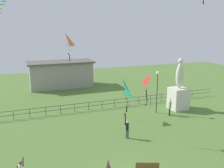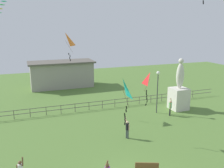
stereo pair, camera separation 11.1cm
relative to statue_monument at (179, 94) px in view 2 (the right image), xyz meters
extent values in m
cube|color=beige|center=(0.00, 0.00, -0.57)|extent=(1.83, 1.83, 2.45)
ellipsoid|color=beige|center=(0.00, 0.00, 2.08)|extent=(0.90, 0.76, 2.84)
sphere|color=beige|center=(0.00, 0.00, 3.75)|extent=(0.56, 0.56, 0.56)
cylinder|color=#38383D|center=(-2.98, -0.28, 0.35)|extent=(0.10, 0.10, 4.30)
sphere|color=white|center=(-2.98, -0.28, 2.65)|extent=(0.36, 0.36, 0.36)
cube|color=brown|center=(-9.36, -9.91, -1.35)|extent=(1.54, 0.94, 0.06)
cube|color=brown|center=(-9.43, -10.07, -1.13)|extent=(1.41, 0.63, 0.36)
cylinder|color=black|center=(-2.02, -1.41, -1.39)|extent=(0.14, 0.14, 0.81)
cylinder|color=black|center=(-2.12, -1.53, -1.39)|extent=(0.14, 0.14, 0.81)
cylinder|color=#4CB259|center=(-2.07, -1.47, -0.70)|extent=(0.30, 0.30, 0.57)
sphere|color=tan|center=(-2.07, -1.47, -0.31)|extent=(0.22, 0.22, 0.22)
cylinder|color=tan|center=(-1.91, -1.34, -0.19)|extent=(0.22, 0.20, 0.55)
cylinder|color=tan|center=(-2.19, -1.63, -0.74)|extent=(0.09, 0.09, 0.54)
sphere|color=brown|center=(-12.28, -10.60, -0.20)|extent=(0.23, 0.23, 0.23)
cylinder|color=brown|center=(-12.38, -10.79, -0.07)|extent=(0.23, 0.15, 0.59)
cylinder|color=#3F4C47|center=(-8.54, -4.79, -1.40)|extent=(0.14, 0.14, 0.79)
cylinder|color=#3F4C47|center=(-8.47, -4.93, -1.40)|extent=(0.14, 0.14, 0.79)
cylinder|color=black|center=(-8.50, -4.86, -0.72)|extent=(0.29, 0.29, 0.56)
sphere|color=beige|center=(-8.50, -4.86, -0.34)|extent=(0.21, 0.21, 0.21)
cylinder|color=beige|center=(-8.54, -4.67, -0.23)|extent=(0.21, 0.16, 0.54)
cylinder|color=beige|center=(-8.42, -5.03, -0.76)|extent=(0.09, 0.09, 0.53)
cylinder|color=white|center=(-16.96, -8.34, -0.73)|extent=(0.29, 0.29, 0.56)
sphere|color=brown|center=(-16.96, -8.34, -0.34)|extent=(0.21, 0.21, 0.21)
cylinder|color=brown|center=(-16.80, -8.45, -0.23)|extent=(0.14, 0.18, 0.54)
pyramid|color=red|center=(-7.05, -5.80, 3.43)|extent=(0.50, 0.77, 0.97)
cylinder|color=#4C381E|center=(-7.28, -5.79, 2.95)|extent=(0.48, 0.03, 0.97)
cube|color=black|center=(-7.33, -5.82, 2.47)|extent=(0.10, 0.05, 0.20)
cube|color=black|center=(-7.32, -5.81, 2.25)|extent=(0.09, 0.03, 0.20)
cube|color=black|center=(-7.27, -5.79, 2.03)|extent=(0.10, 0.03, 0.21)
cube|color=black|center=(-7.24, -5.78, 1.81)|extent=(0.08, 0.04, 0.20)
cube|color=black|center=(-7.21, -5.76, 1.59)|extent=(0.10, 0.04, 0.21)
cube|color=black|center=(-7.34, -5.82, 1.37)|extent=(0.12, 0.05, 0.21)
pyramid|color=#19B2B2|center=(-10.37, -8.17, 3.51)|extent=(0.53, 0.85, 1.35)
cylinder|color=#4C381E|center=(-10.12, -8.17, 2.83)|extent=(0.52, 0.02, 1.35)
cube|color=black|center=(-10.06, -8.14, 2.19)|extent=(0.10, 0.02, 0.21)
cube|color=black|center=(-10.09, -8.15, 1.97)|extent=(0.11, 0.04, 0.21)
cube|color=black|center=(-10.21, -8.22, 1.75)|extent=(0.10, 0.03, 0.21)
cube|color=black|center=(-10.18, -8.20, 1.53)|extent=(0.09, 0.05, 0.20)
cube|color=black|center=(-10.17, -8.20, 1.31)|extent=(0.11, 0.04, 0.21)
cube|color=black|center=(-10.18, -8.20, 1.09)|extent=(0.11, 0.04, 0.21)
pyramid|color=orange|center=(-12.04, 3.04, 6.05)|extent=(1.25, 1.29, 1.35)
cylinder|color=#4C381E|center=(-11.70, 2.80, 5.38)|extent=(0.70, 0.50, 1.35)
cube|color=black|center=(-11.78, 2.76, 4.67)|extent=(0.10, 0.03, 0.21)
cube|color=black|center=(-11.65, 2.83, 4.45)|extent=(0.10, 0.04, 0.20)
cube|color=black|center=(-11.70, 2.80, 4.23)|extent=(0.10, 0.02, 0.21)
cube|color=black|center=(-11.64, 2.83, 4.01)|extent=(0.10, 0.01, 0.21)
cube|color=black|center=(-5.01, -8.79, 8.96)|extent=(0.09, 0.03, 0.20)
cube|color=#19B2B2|center=(-17.13, -4.77, 9.01)|extent=(0.33, 0.49, 0.03)
cube|color=#1EB759|center=(-17.25, -5.20, 8.77)|extent=(0.38, 0.51, 0.03)
cube|color=yellow|center=(-17.35, -5.64, 8.50)|extent=(0.28, 0.47, 0.03)
cylinder|color=#4C4742|center=(-17.57, 3.12, -1.32)|extent=(0.06, 0.06, 0.95)
cylinder|color=#4C4742|center=(-16.00, 3.12, -1.32)|extent=(0.06, 0.06, 0.95)
cylinder|color=#4C4742|center=(-14.38, 3.12, -1.32)|extent=(0.06, 0.06, 0.95)
cylinder|color=#4C4742|center=(-12.82, 3.12, -1.32)|extent=(0.06, 0.06, 0.95)
cylinder|color=#4C4742|center=(-11.27, 3.12, -1.32)|extent=(0.06, 0.06, 0.95)
cylinder|color=#4C4742|center=(-9.68, 3.12, -1.32)|extent=(0.06, 0.06, 0.95)
cylinder|color=#4C4742|center=(-8.10, 3.12, -1.32)|extent=(0.06, 0.06, 0.95)
cylinder|color=#4C4742|center=(-6.57, 3.12, -1.32)|extent=(0.06, 0.06, 0.95)
cylinder|color=#4C4742|center=(-4.96, 3.12, -1.32)|extent=(0.06, 0.06, 0.95)
cylinder|color=#4C4742|center=(-3.40, 3.12, -1.32)|extent=(0.06, 0.06, 0.95)
cylinder|color=#4C4742|center=(-1.81, 3.12, -1.32)|extent=(0.06, 0.06, 0.95)
cylinder|color=#4C4742|center=(-0.27, 3.12, -1.32)|extent=(0.06, 0.06, 0.95)
cylinder|color=#4C4742|center=(1.29, 3.12, -1.32)|extent=(0.06, 0.06, 0.95)
cylinder|color=#4C4742|center=(2.89, 3.12, -1.32)|extent=(0.06, 0.06, 0.95)
cylinder|color=#4C4742|center=(4.45, 3.12, -1.32)|extent=(0.06, 0.06, 0.95)
cube|color=#4C4742|center=(-10.54, 3.12, -0.89)|extent=(36.00, 0.05, 0.05)
cube|color=#4C4742|center=(-10.54, 3.12, -1.32)|extent=(36.00, 0.05, 0.05)
cube|color=gray|center=(-10.76, 15.12, 0.08)|extent=(9.23, 3.80, 3.75)
cube|color=#59544C|center=(-10.76, 15.12, 2.07)|extent=(9.83, 4.40, 0.24)
camera|label=1|loc=(-16.45, -22.33, 7.53)|focal=39.32mm
camera|label=2|loc=(-16.35, -22.37, 7.53)|focal=39.32mm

